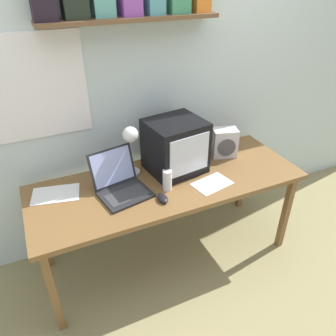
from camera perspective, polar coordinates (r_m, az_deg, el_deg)
The scene contains 11 objects.
ground_plane at distance 2.69m, azimuth 0.00°, elevation -14.67°, with size 12.00×12.00×0.00m, color #92885A.
back_wall at distance 2.34m, azimuth -4.87°, elevation 16.01°, with size 5.60×0.24×2.60m.
corner_desk at distance 2.26m, azimuth 0.00°, elevation -3.34°, with size 1.86×0.69×0.70m.
crt_monitor at distance 2.26m, azimuth 1.28°, elevation 3.81°, with size 0.41×0.39×0.37m.
laptop at distance 2.12m, azimuth -8.40°, elevation -2.48°, with size 0.36×0.37×0.26m.
desk_lamp at distance 2.15m, azimuth -6.55°, elevation 4.47°, with size 0.12×0.18×0.38m.
juice_glass at distance 2.11m, azimuth -0.13°, elevation -2.32°, with size 0.06×0.06×0.14m.
space_heater at distance 2.51m, azimuth 9.78°, elevation 4.37°, with size 0.21×0.17×0.22m.
computer_mouse at distance 2.04m, azimuth -0.93°, elevation -5.26°, with size 0.07×0.11×0.03m.
printed_handout at distance 2.22m, azimuth -18.98°, elevation -4.32°, with size 0.33×0.25×0.00m.
loose_paper_near_monitor at distance 2.22m, azimuth 7.68°, elevation -2.72°, with size 0.28×0.22×0.00m.
Camera 1 is at (-0.77, -1.68, 1.96)m, focal length 35.00 mm.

